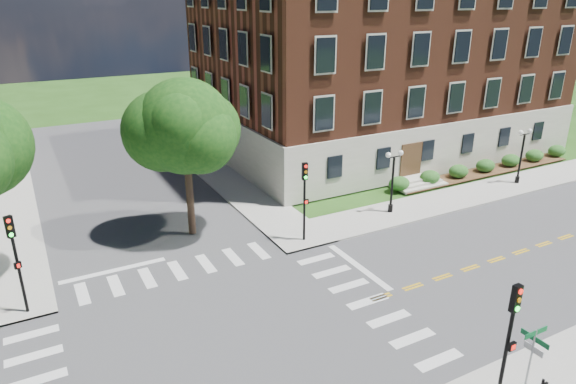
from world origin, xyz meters
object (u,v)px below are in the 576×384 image
traffic_signal_nw (15,252)px  twin_lamp_west (393,178)px  street_sign_pole (532,352)px  twin_lamp_east (522,153)px  traffic_signal_ne (305,192)px  traffic_signal_se (510,330)px

traffic_signal_nw → twin_lamp_west: bearing=3.4°
twin_lamp_west → street_sign_pole: (-6.82, -15.94, -0.21)m
traffic_signal_nw → twin_lamp_east: traffic_signal_nw is taller
traffic_signal_ne → twin_lamp_east: bearing=2.3°
street_sign_pole → traffic_signal_ne: bearing=91.5°
twin_lamp_west → twin_lamp_east: size_ratio=1.00×
traffic_signal_nw → twin_lamp_east: bearing=2.0°
twin_lamp_west → street_sign_pole: twin_lamp_west is taller
traffic_signal_ne → traffic_signal_nw: 14.95m
traffic_signal_se → twin_lamp_east: traffic_signal_se is taller
traffic_signal_nw → street_sign_pole: size_ratio=1.55×
traffic_signal_se → twin_lamp_east: size_ratio=1.13×
twin_lamp_east → street_sign_pole: bearing=-140.4°
traffic_signal_se → twin_lamp_west: size_ratio=1.13×
traffic_signal_se → street_sign_pole: size_ratio=1.55×
street_sign_pole → traffic_signal_nw: bearing=136.4°
traffic_signal_nw → twin_lamp_west: traffic_signal_nw is taller
twin_lamp_west → traffic_signal_ne: bearing=-172.7°
traffic_signal_nw → twin_lamp_east: (34.45, 1.20, -0.66)m
traffic_signal_nw → street_sign_pole: (15.33, -14.62, -0.88)m
traffic_signal_se → street_sign_pole: traffic_signal_se is taller
traffic_signal_ne → street_sign_pole: bearing=-88.5°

